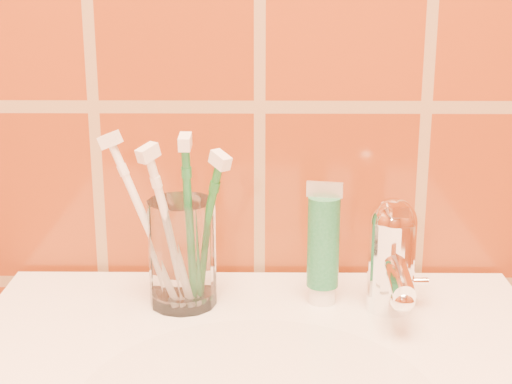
{
  "coord_description": "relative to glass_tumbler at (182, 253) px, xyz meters",
  "views": [
    {
      "loc": [
        0.0,
        0.35,
        1.2
      ],
      "look_at": [
        -0.0,
        1.08,
        0.98
      ],
      "focal_mm": 55.0,
      "sensor_mm": 36.0,
      "label": 1
    }
  ],
  "objects": [
    {
      "name": "glass_tumbler",
      "position": [
        0.0,
        0.0,
        0.0
      ],
      "size": [
        0.09,
        0.09,
        0.11
      ],
      "primitive_type": "cylinder",
      "rotation": [
        0.0,
        0.0,
        -0.37
      ],
      "color": "white",
      "rests_on": "pedestal_sink"
    },
    {
      "name": "toothpaste_tube",
      "position": [
        0.15,
        0.0,
        0.01
      ],
      "size": [
        0.04,
        0.03,
        0.13
      ],
      "rotation": [
        0.0,
        0.0,
        -0.18
      ],
      "color": "white",
      "rests_on": "pedestal_sink"
    },
    {
      "name": "faucet",
      "position": [
        0.21,
        -0.01,
        0.01
      ],
      "size": [
        0.05,
        0.11,
        0.12
      ],
      "color": "white",
      "rests_on": "pedestal_sink"
    },
    {
      "name": "toothbrush_0",
      "position": [
        0.01,
        -0.01,
        0.04
      ],
      "size": [
        0.03,
        0.08,
        0.2
      ],
      "primitive_type": null,
      "rotation": [
        0.16,
        0.0,
        -0.03
      ],
      "color": "#20793A",
      "rests_on": "glass_tumbler"
    },
    {
      "name": "toothbrush_1",
      "position": [
        -0.01,
        -0.02,
        0.03
      ],
      "size": [
        0.11,
        0.12,
        0.2
      ],
      "primitive_type": null,
      "rotation": [
        0.28,
        0.0,
        -0.72
      ],
      "color": "white",
      "rests_on": "glass_tumbler"
    },
    {
      "name": "toothbrush_2",
      "position": [
        0.02,
        -0.01,
        0.03
      ],
      "size": [
        0.12,
        0.13,
        0.19
      ],
      "primitive_type": null,
      "rotation": [
        0.32,
        0.0,
        0.74
      ],
      "color": "#1C6A27",
      "rests_on": "glass_tumbler"
    },
    {
      "name": "toothbrush_3",
      "position": [
        -0.04,
        -0.0,
        0.03
      ],
      "size": [
        0.13,
        0.12,
        0.19
      ],
      "primitive_type": null,
      "rotation": [
        0.39,
        0.0,
        -1.82
      ],
      "color": "white",
      "rests_on": "glass_tumbler"
    }
  ]
}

